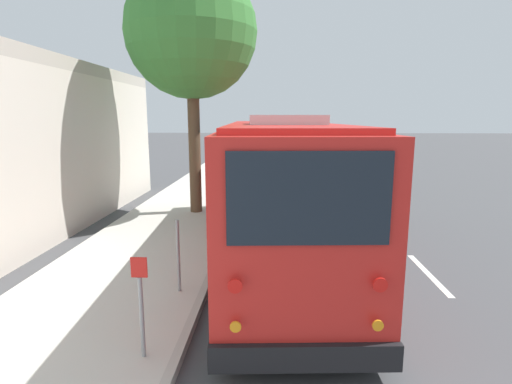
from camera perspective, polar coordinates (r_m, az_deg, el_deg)
The scene contains 11 objects.
ground_plane at distance 9.90m, azimuth 4.23°, elevation -9.53°, with size 160.00×160.00×0.00m, color #474749.
sidewalk_slab at distance 10.38m, azimuth -15.85°, elevation -8.50°, with size 80.00×3.65×0.15m, color beige.
curb_strip at distance 9.96m, azimuth -5.32°, elevation -8.96°, with size 80.00×0.14×0.15m, color #AAA69D.
shuttle_bus at distance 9.78m, azimuth 3.10°, elevation 1.41°, with size 10.49×3.26×3.44m.
parked_sedan_white at distance 23.08m, azimuth 1.69°, elevation 3.66°, with size 4.32×1.94×1.32m.
parked_sedan_navy at distance 30.24m, azimuth 1.96°, elevation 5.26°, with size 4.45×1.92×1.26m.
street_tree at distance 14.27m, azimuth -9.16°, elevation 22.65°, with size 4.30×4.30×8.78m.
sign_post_near at distance 5.82m, azimuth -16.08°, elevation -15.39°, with size 0.06×0.22×1.44m.
sign_post_far at distance 7.71m, azimuth -11.04°, elevation -8.95°, with size 0.06×0.06×1.39m.
lane_stripe_mid at distance 9.76m, azimuth 23.40°, elevation -10.69°, with size 2.40×0.14×0.01m, color silver.
lane_stripe_ahead at distance 15.27m, azimuth 15.53°, elevation -2.65°, with size 2.40×0.14×0.01m, color silver.
Camera 1 is at (-9.29, 0.30, 3.40)m, focal length 28.00 mm.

